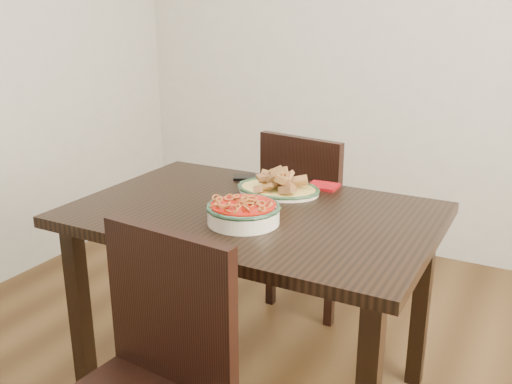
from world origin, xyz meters
The scene contains 8 objects.
wall_back centered at (0.00, 1.75, 1.30)m, with size 3.50×0.10×2.60m, color beige.
dining_table centered at (-0.10, 0.12, 0.66)m, with size 1.27×0.85×0.75m.
chair_far centered at (-0.16, 0.82, 0.50)m, with size 0.48×0.48×0.89m.
chair_near centered at (-0.04, -0.58, 0.50)m, with size 0.46×0.46×0.89m.
fish_plate centered at (-0.11, 0.35, 0.79)m, with size 0.33×0.26×0.11m.
noodle_bowl centered at (-0.07, -0.01, 0.79)m, with size 0.25×0.25×0.08m.
smartphone centered at (-0.30, 0.46, 0.76)m, with size 0.13×0.07×0.01m, color black.
napkin centered at (0.02, 0.49, 0.76)m, with size 0.12×0.10×0.01m, color #9D0B10.
Camera 1 is at (0.81, -1.56, 1.44)m, focal length 40.00 mm.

